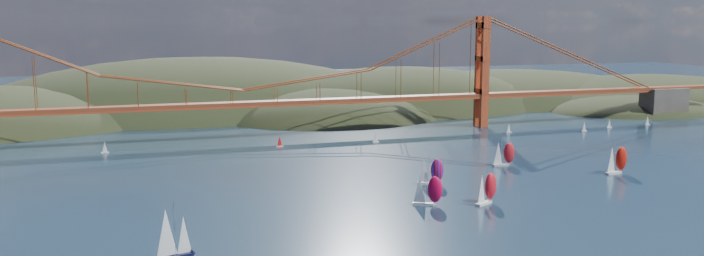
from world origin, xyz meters
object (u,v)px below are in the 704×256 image
object	(u,v)px
racer_2	(616,160)
racer_rwb	(430,171)
racer_0	(427,190)
racer_1	(486,188)
sloop_navy	(172,235)
racer_3	(503,154)

from	to	relation	value
racer_2	racer_rwb	distance (m)	68.36
racer_0	racer_1	xyz separation A→B (m)	(16.95, -3.91, 0.12)
sloop_navy	racer_1	size ratio (longest dim) A/B	1.29
racer_1	racer_3	bearing A→B (deg)	26.93
racer_1	racer_rwb	world-z (taller)	racer_1
racer_1	sloop_navy	bearing A→B (deg)	165.07
sloop_navy	racer_rwb	bearing A→B (deg)	12.80
racer_0	racer_2	bearing A→B (deg)	39.15
sloop_navy	racer_1	world-z (taller)	sloop_navy
sloop_navy	racer_3	size ratio (longest dim) A/B	1.34
racer_rwb	sloop_navy	bearing A→B (deg)	-132.91
sloop_navy	racer_0	world-z (taller)	sloop_navy
racer_3	racer_rwb	distance (m)	41.92
sloop_navy	racer_1	bearing A→B (deg)	-3.79
racer_1	racer_2	distance (m)	66.37
racer_1	racer_3	xyz separation A→B (m)	(32.33, 45.45, -0.17)
racer_0	racer_3	xyz separation A→B (m)	(49.28, 41.53, -0.04)
sloop_navy	racer_2	bearing A→B (deg)	-1.19
racer_2	racer_3	bearing A→B (deg)	131.27
racer_3	racer_rwb	xyz separation A→B (m)	(-37.69, -18.35, -0.03)
racer_3	racer_rwb	bearing A→B (deg)	-151.38
racer_2	racer_3	xyz separation A→B (m)	(-30.45, 23.91, -0.43)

